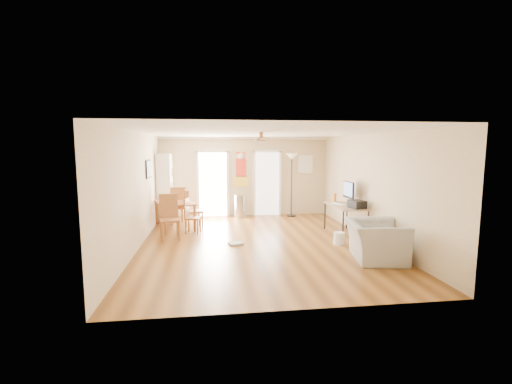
{
  "coord_description": "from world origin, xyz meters",
  "views": [
    {
      "loc": [
        -1.12,
        -8.04,
        2.25
      ],
      "look_at": [
        0.0,
        0.6,
        1.15
      ],
      "focal_mm": 24.67,
      "sensor_mm": 36.0,
      "label": 1
    }
  ],
  "objects": [
    {
      "name": "computer_desk",
      "position": [
        2.34,
        0.58,
        0.38
      ],
      "size": [
        0.72,
        1.43,
        0.77
      ],
      "primitive_type": null,
      "color": "#A27B58",
      "rests_on": "floor"
    },
    {
      "name": "floor",
      "position": [
        0.0,
        0.0,
        0.0
      ],
      "size": [
        7.0,
        7.0,
        0.0
      ],
      "primitive_type": "plane",
      "color": "brown",
      "rests_on": "ground"
    },
    {
      "name": "wastebasket_b",
      "position": [
        2.13,
        -1.14,
        0.17
      ],
      "size": [
        0.35,
        0.35,
        0.33
      ],
      "primitive_type": "cylinder",
      "rotation": [
        0.0,
        0.0,
        0.24
      ],
      "color": "white",
      "rests_on": "floor"
    },
    {
      "name": "torchiere_lamp",
      "position": [
        1.51,
        3.15,
        1.03
      ],
      "size": [
        0.4,
        0.4,
        2.07
      ],
      "primitive_type": null,
      "rotation": [
        0.0,
        0.0,
        -0.04
      ],
      "color": "black",
      "rests_on": "floor"
    },
    {
      "name": "dining_table",
      "position": [
        -2.15,
        1.92,
        0.38
      ],
      "size": [
        1.32,
        1.71,
        0.75
      ],
      "primitive_type": null,
      "rotation": [
        0.0,
        0.0,
        0.32
      ],
      "color": "#9F5C33",
      "rests_on": "floor"
    },
    {
      "name": "wall_decal",
      "position": [
        -0.13,
        3.48,
        1.55
      ],
      "size": [
        0.46,
        0.03,
        1.1
      ],
      "primitive_type": "cube",
      "color": "red",
      "rests_on": "wall_back"
    },
    {
      "name": "imac",
      "position": [
        2.47,
        0.73,
        1.07
      ],
      "size": [
        0.1,
        0.65,
        0.6
      ],
      "primitive_type": null,
      "rotation": [
        0.0,
        0.0,
        -0.02
      ],
      "color": "black",
      "rests_on": "computer_desk"
    },
    {
      "name": "keyboard",
      "position": [
        2.2,
        0.76,
        0.78
      ],
      "size": [
        0.28,
        0.46,
        0.02
      ],
      "primitive_type": "cube",
      "rotation": [
        0.0,
        0.0,
        0.34
      ],
      "color": "white",
      "rests_on": "computer_desk"
    },
    {
      "name": "dining_chair_near",
      "position": [
        -2.13,
        0.6,
        0.55
      ],
      "size": [
        0.54,
        0.54,
        1.11
      ],
      "primitive_type": null,
      "rotation": [
        0.0,
        0.0,
        0.2
      ],
      "color": "#9D6632",
      "rests_on": "floor"
    },
    {
      "name": "ceiling_fan",
      "position": [
        0.0,
        -0.3,
        2.43
      ],
      "size": [
        1.24,
        1.24,
        0.2
      ],
      "primitive_type": null,
      "color": "#593819",
      "rests_on": "ceiling"
    },
    {
      "name": "orange_bottle",
      "position": [
        2.3,
        1.26,
        0.88
      ],
      "size": [
        0.1,
        0.1,
        0.23
      ],
      "primitive_type": "cylinder",
      "rotation": [
        0.0,
        0.0,
        -0.31
      ],
      "color": "orange",
      "rests_on": "computer_desk"
    },
    {
      "name": "armchair",
      "position": [
        2.15,
        -1.52,
        0.39
      ],
      "size": [
        1.23,
        1.36,
        0.78
      ],
      "primitive_type": "imported",
      "rotation": [
        0.0,
        0.0,
        1.4
      ],
      "color": "#989893",
      "rests_on": "floor"
    },
    {
      "name": "printer",
      "position": [
        2.45,
        0.12,
        0.86
      ],
      "size": [
        0.4,
        0.44,
        0.19
      ],
      "primitive_type": "cube",
      "rotation": [
        0.0,
        0.0,
        0.24
      ],
      "color": "black",
      "rests_on": "computer_desk"
    },
    {
      "name": "dining_chair_right_b",
      "position": [
        -1.6,
        1.21,
        0.46
      ],
      "size": [
        0.45,
        0.45,
        0.92
      ],
      "primitive_type": null,
      "rotation": [
        0.0,
        0.0,
        1.36
      ],
      "color": "#995B31",
      "rests_on": "floor"
    },
    {
      "name": "dining_chair_right_a",
      "position": [
        -1.6,
        1.82,
        0.54
      ],
      "size": [
        0.54,
        0.54,
        1.07
      ],
      "primitive_type": null,
      "rotation": [
        0.0,
        0.0,
        1.82
      ],
      "color": "#A45E34",
      "rests_on": "floor"
    },
    {
      "name": "wall_front",
      "position": [
        0.0,
        -3.5,
        1.3
      ],
      "size": [
        5.5,
        0.04,
        2.6
      ],
      "primitive_type": null,
      "color": "beige",
      "rests_on": "floor"
    },
    {
      "name": "wall_back",
      "position": [
        0.0,
        3.5,
        1.3
      ],
      "size": [
        5.5,
        0.04,
        2.6
      ],
      "primitive_type": null,
      "color": "beige",
      "rests_on": "floor"
    },
    {
      "name": "bookshelf",
      "position": [
        -2.52,
        3.07,
        1.03
      ],
      "size": [
        0.61,
        1.0,
        2.07
      ],
      "primitive_type": null,
      "rotation": [
        0.0,
        0.0,
        -0.22
      ],
      "color": "silver",
      "rests_on": "floor"
    },
    {
      "name": "trash_can",
      "position": [
        -0.2,
        3.21,
        0.36
      ],
      "size": [
        0.43,
        0.43,
        0.73
      ],
      "primitive_type": "cylinder",
      "rotation": [
        0.0,
        0.0,
        0.33
      ],
      "color": "#B3B4B6",
      "rests_on": "floor"
    },
    {
      "name": "ac_grille",
      "position": [
        2.05,
        3.47,
        1.7
      ],
      "size": [
        0.5,
        0.04,
        0.6
      ],
      "primitive_type": "cube",
      "color": "white",
      "rests_on": "wall_back"
    },
    {
      "name": "bathroom_doorway",
      "position": [
        0.75,
        3.48,
        1.05
      ],
      "size": [
        0.8,
        0.1,
        2.1
      ],
      "primitive_type": null,
      "color": "white",
      "rests_on": "wall_back"
    },
    {
      "name": "wall_right",
      "position": [
        2.75,
        0.0,
        1.3
      ],
      "size": [
        0.04,
        7.0,
        2.6
      ],
      "primitive_type": null,
      "color": "beige",
      "rests_on": "floor"
    },
    {
      "name": "dining_chair_far",
      "position": [
        -2.07,
        2.47,
        0.55
      ],
      "size": [
        0.48,
        0.48,
        1.11
      ],
      "primitive_type": null,
      "rotation": [
        0.0,
        0.0,
        3.19
      ],
      "color": "#AC6A37",
      "rests_on": "floor"
    },
    {
      "name": "kitchen_doorway",
      "position": [
        -1.05,
        3.48,
        1.05
      ],
      "size": [
        0.9,
        0.1,
        2.1
      ],
      "primitive_type": null,
      "color": "white",
      "rests_on": "wall_back"
    },
    {
      "name": "ceiling",
      "position": [
        0.0,
        0.0,
        2.6
      ],
      "size": [
        5.5,
        7.0,
        0.0
      ],
      "primitive_type": null,
      "color": "silver",
      "rests_on": "floor"
    },
    {
      "name": "crown_molding",
      "position": [
        0.0,
        0.0,
        2.56
      ],
      "size": [
        5.5,
        7.0,
        0.08
      ],
      "primitive_type": null,
      "color": "white",
      "rests_on": "wall_back"
    },
    {
      "name": "framed_poster",
      "position": [
        -2.73,
        1.4,
        1.7
      ],
      "size": [
        0.04,
        0.66,
        0.48
      ],
      "primitive_type": "cube",
      "color": "black",
      "rests_on": "wall_left"
    },
    {
      "name": "wall_left",
      "position": [
        -2.75,
        0.0,
        1.3
      ],
      "size": [
        0.04,
        7.0,
        2.6
      ],
      "primitive_type": null,
      "color": "beige",
      "rests_on": "floor"
    },
    {
      "name": "wastebasket_a",
      "position": [
        1.84,
        -0.34,
        0.14
      ],
      "size": [
        0.31,
        0.31,
        0.29
      ],
      "primitive_type": "cylinder",
      "rotation": [
        0.0,
        0.0,
        0.27
      ],
      "color": "white",
      "rests_on": "floor"
    },
    {
      "name": "floor_cloth",
      "position": [
        -0.56,
        -0.05,
        0.02
      ],
      "size": [
        0.37,
        0.32,
        0.04
      ],
      "primitive_type": "cube",
      "rotation": [
        0.0,
        0.0,
        0.29
      ],
      "color": "#9B9B96",
      "rests_on": "floor"
    }
  ]
}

